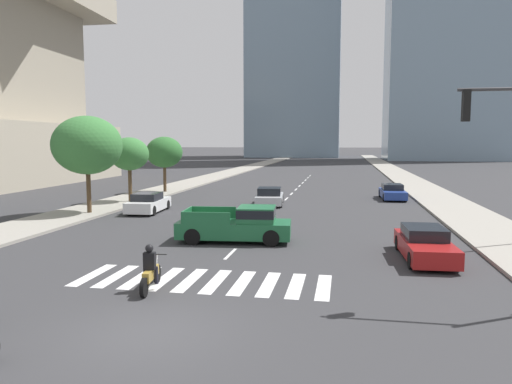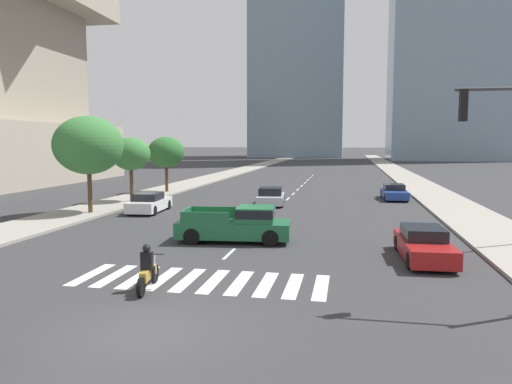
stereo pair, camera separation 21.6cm
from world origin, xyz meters
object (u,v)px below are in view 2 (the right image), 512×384
Objects in this scene: street_tree_second at (131,154)px; street_tree_third at (166,152)px; motorcycle_lead at (148,272)px; sedan_silver_3 at (271,197)px; sedan_white_1 at (149,203)px; sedan_red_2 at (424,245)px; pickup_truck at (239,225)px; street_tree_nearest at (88,145)px; sedan_blue_0 at (394,192)px.

street_tree_third is (0.00, 7.30, -0.01)m from street_tree_second.
motorcycle_lead reaches higher than sedan_silver_3.
street_tree_third reaches higher than sedan_silver_3.
sedan_red_2 is at bearing -126.29° from sedan_white_1.
street_tree_second reaches higher than motorcycle_lead.
pickup_truck is 13.44m from sedan_silver_3.
sedan_white_1 is 0.73× the size of street_tree_nearest.
sedan_white_1 is (-6.84, 16.06, 0.03)m from motorcycle_lead.
street_tree_second is 0.97× the size of street_tree_third.
street_tree_nearest is 13.43m from street_tree_third.
sedan_silver_3 is at bearing 4.28° from street_tree_second.
pickup_truck is (1.21, 7.79, 0.23)m from motorcycle_lead.
sedan_red_2 is 0.98× the size of street_tree_second.
sedan_red_2 is at bearing -3.65° from sedan_blue_0.
sedan_white_1 is at bearing -59.50° from sedan_blue_0.
street_tree_third is at bearing 90.00° from street_tree_nearest.
sedan_silver_3 reaches higher than sedan_blue_0.
street_tree_nearest reaches higher than street_tree_second.
sedan_white_1 is 19.05m from sedan_red_2.
pickup_truck is at bearing -29.89° from street_tree_nearest.
street_tree_third reaches higher than street_tree_second.
sedan_white_1 is 9.02m from sedan_silver_3.
street_tree_third is at bearing -141.02° from sedan_red_2.
pickup_truck reaches higher than sedan_silver_3.
motorcycle_lead is 23.01m from street_tree_second.
street_tree_second is (-10.69, -0.80, 3.15)m from sedan_silver_3.
motorcycle_lead is at bearing -63.61° from street_tree_second.
sedan_red_2 is at bearing -37.11° from street_tree_second.
street_tree_nearest reaches higher than sedan_red_2.
street_tree_nearest reaches higher than motorcycle_lead.
pickup_truck is 17.22m from street_tree_second.
motorcycle_lead is 0.35× the size of street_tree_nearest.
motorcycle_lead is 0.43× the size of street_tree_third.
street_tree_third reaches higher than sedan_red_2.
sedan_red_2 is (-0.71, -20.82, 0.02)m from sedan_blue_0.
sedan_white_1 is at bearing 28.00° from street_tree_nearest.
sedan_silver_3 is (-0.65, 13.43, -0.21)m from pickup_truck.
sedan_red_2 is at bearing -48.60° from street_tree_third.
pickup_truck is 1.20× the size of sedan_white_1.
sedan_silver_3 is at bearing 88.00° from pickup_truck.
sedan_silver_3 is at bearing -61.74° from sedan_blue_0.
sedan_blue_0 is at bearing 17.16° from street_tree_second.
sedan_red_2 is 0.77× the size of street_tree_nearest.
sedan_red_2 is 24.45m from street_tree_second.
sedan_silver_3 is 11.18m from street_tree_second.
sedan_blue_0 is 10.80m from sedan_silver_3.
sedan_silver_3 is (-9.36, -5.39, 0.02)m from sedan_blue_0.
motorcycle_lead is at bearing -22.14° from sedan_blue_0.
street_tree_third is (-11.34, 19.93, 2.92)m from pickup_truck.
sedan_blue_0 is 23.84m from street_tree_nearest.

